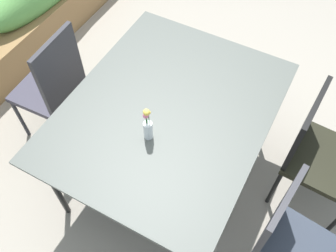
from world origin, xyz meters
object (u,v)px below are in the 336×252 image
dining_table (168,113)px  flower_vase (148,126)px  chair_near_right (319,150)px  chair_near_left (288,240)px  chair_far_side (54,85)px

dining_table → flower_vase: bearing=179.2°
chair_near_right → chair_near_left: size_ratio=0.97×
flower_vase → chair_far_side: bearing=78.3°
chair_near_left → flower_vase: (0.09, 0.90, 0.33)m
dining_table → chair_far_side: (-0.04, 0.89, -0.18)m
dining_table → flower_vase: flower_vase is taller
dining_table → chair_far_side: 0.91m
dining_table → chair_near_left: chair_near_left is taller
chair_near_right → dining_table: bearing=-66.1°
chair_near_right → chair_near_left: (-0.64, -0.00, 0.01)m
chair_near_right → flower_vase: 1.10m
chair_far_side → chair_near_left: (-0.27, -1.78, -0.01)m
flower_vase → chair_near_right: bearing=-58.3°
dining_table → flower_vase: size_ratio=6.01×
dining_table → chair_near_right: 0.97m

